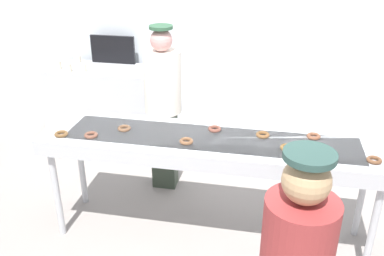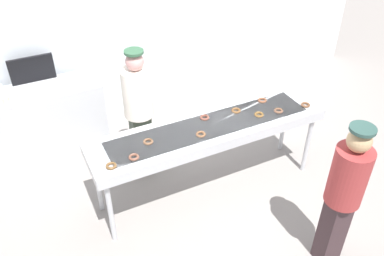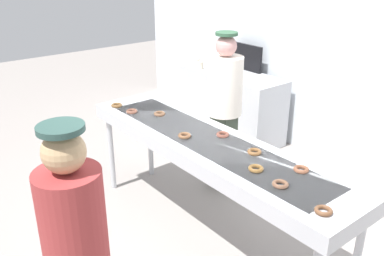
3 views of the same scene
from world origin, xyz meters
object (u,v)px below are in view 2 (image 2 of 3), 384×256
at_px(chocolate_donut_7, 201,134).
at_px(chocolate_donut_3, 279,111).
at_px(fryer_conveyor, 209,131).
at_px(menu_display, 32,69).
at_px(chocolate_donut_9, 111,166).
at_px(customer_waiting, 344,191).
at_px(chocolate_donut_1, 236,110).
at_px(chocolate_donut_6, 259,114).
at_px(chocolate_donut_5, 134,157).
at_px(chocolate_donut_8, 305,105).
at_px(prep_counter, 45,118).
at_px(paper_cup_2, 20,97).
at_px(chocolate_donut_0, 148,142).
at_px(worker_baker, 139,106).
at_px(chocolate_donut_4, 262,100).
at_px(chocolate_donut_2, 205,117).
at_px(paper_cup_0, 6,101).

bearing_deg(chocolate_donut_7, chocolate_donut_3, 0.49).
height_order(fryer_conveyor, menu_display, menu_display).
height_order(chocolate_donut_9, customer_waiting, customer_waiting).
height_order(chocolate_donut_1, chocolate_donut_6, same).
height_order(fryer_conveyor, customer_waiting, customer_waiting).
bearing_deg(chocolate_donut_5, menu_display, 106.10).
relative_size(chocolate_donut_7, customer_waiting, 0.07).
distance_m(fryer_conveyor, chocolate_donut_7, 0.23).
relative_size(chocolate_donut_8, chocolate_donut_9, 1.00).
xyz_separation_m(chocolate_donut_7, chocolate_donut_8, (1.39, -0.03, 0.00)).
bearing_deg(chocolate_donut_8, chocolate_donut_7, 178.72).
xyz_separation_m(chocolate_donut_9, customer_waiting, (1.82, -1.25, -0.03)).
height_order(prep_counter, paper_cup_2, paper_cup_2).
distance_m(chocolate_donut_5, chocolate_donut_7, 0.78).
height_order(fryer_conveyor, chocolate_donut_1, chocolate_donut_1).
xyz_separation_m(chocolate_donut_0, menu_display, (-0.85, 2.02, 0.10)).
bearing_deg(chocolate_donut_3, chocolate_donut_1, 153.50).
bearing_deg(chocolate_donut_8, prep_counter, 145.39).
distance_m(chocolate_donut_9, worker_baker, 1.09).
bearing_deg(menu_display, prep_counter, -90.00).
distance_m(chocolate_donut_4, prep_counter, 2.94).
relative_size(chocolate_donut_8, menu_display, 0.19).
bearing_deg(chocolate_donut_4, paper_cup_2, 151.29).
bearing_deg(chocolate_donut_4, prep_counter, 145.95).
xyz_separation_m(chocolate_donut_6, customer_waiting, (0.02, -1.36, -0.03)).
relative_size(chocolate_donut_7, paper_cup_2, 1.05).
distance_m(chocolate_donut_2, customer_waiting, 1.70).
bearing_deg(customer_waiting, chocolate_donut_6, 97.39).
height_order(fryer_conveyor, paper_cup_0, paper_cup_0).
bearing_deg(fryer_conveyor, paper_cup_2, 138.50).
distance_m(chocolate_donut_6, prep_counter, 2.92).
distance_m(chocolate_donut_2, chocolate_donut_4, 0.80).
relative_size(paper_cup_0, menu_display, 0.18).
bearing_deg(chocolate_donut_7, worker_baker, 115.99).
height_order(chocolate_donut_7, prep_counter, chocolate_donut_7).
relative_size(chocolate_donut_2, customer_waiting, 0.07).
xyz_separation_m(chocolate_donut_5, prep_counter, (-0.63, 1.95, -0.53)).
bearing_deg(chocolate_donut_4, chocolate_donut_1, -172.57).
relative_size(chocolate_donut_3, chocolate_donut_6, 1.00).
distance_m(worker_baker, customer_waiting, 2.47).
xyz_separation_m(chocolate_donut_6, worker_baker, (-1.18, 0.79, -0.00)).
bearing_deg(chocolate_donut_1, prep_counter, 140.02).
distance_m(chocolate_donut_3, chocolate_donut_5, 1.81).
relative_size(chocolate_donut_6, worker_baker, 0.07).
height_order(chocolate_donut_6, paper_cup_0, paper_cup_0).
xyz_separation_m(chocolate_donut_0, customer_waiting, (1.35, -1.45, -0.03)).
relative_size(chocolate_donut_0, prep_counter, 0.07).
height_order(chocolate_donut_2, chocolate_donut_7, same).
bearing_deg(chocolate_donut_7, chocolate_donut_6, 3.02).
bearing_deg(chocolate_donut_0, fryer_conveyor, -0.92).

